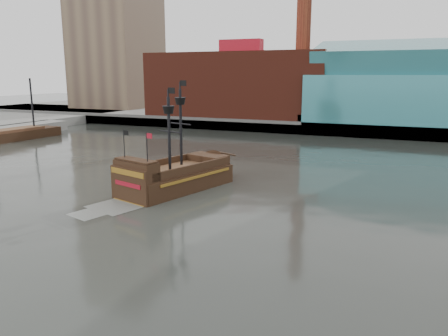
% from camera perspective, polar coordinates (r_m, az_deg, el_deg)
% --- Properties ---
extents(ground, '(400.00, 400.00, 0.00)m').
position_cam_1_polar(ground, '(32.33, -6.88, -10.01)').
color(ground, '#252823').
rests_on(ground, ground).
extents(promenade_far, '(220.00, 60.00, 2.00)m').
position_cam_1_polar(promenade_far, '(119.37, 15.66, 6.35)').
color(promenade_far, slate).
rests_on(promenade_far, ground).
extents(seawall, '(220.00, 1.00, 2.60)m').
position_cam_1_polar(seawall, '(90.32, 13.19, 4.94)').
color(seawall, '#4C4C49').
rests_on(seawall, ground).
extents(skyline, '(149.00, 45.00, 62.00)m').
position_cam_1_polar(skyline, '(111.58, 18.63, 17.93)').
color(skyline, brown).
rests_on(skyline, promenade_far).
extents(pirate_ship, '(9.29, 17.22, 12.36)m').
position_cam_1_polar(pirate_ship, '(47.02, -6.41, -1.49)').
color(pirate_ship, black).
rests_on(pirate_ship, ground).
extents(docked_vessel, '(5.62, 19.27, 12.93)m').
position_cam_1_polar(docked_vessel, '(91.11, -25.79, 3.80)').
color(docked_vessel, black).
rests_on(docked_vessel, ground).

